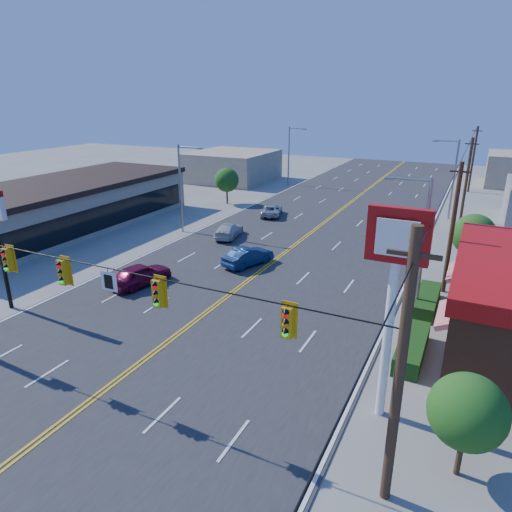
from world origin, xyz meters
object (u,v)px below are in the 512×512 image
at_px(signal_span, 85,289).
at_px(car_magenta, 141,275).
at_px(kfc_pylon, 394,274).
at_px(car_blue, 248,257).
at_px(car_silver, 272,211).
at_px(car_white, 229,231).

height_order(signal_span, car_magenta, signal_span).
bearing_deg(kfc_pylon, signal_span, -160.22).
distance_m(car_blue, car_silver, 15.01).
relative_size(car_blue, car_silver, 0.98).
height_order(car_white, car_silver, car_white).
bearing_deg(signal_span, car_blue, 94.42).
xyz_separation_m(car_magenta, car_white, (-0.06, 12.10, -0.11)).
height_order(kfc_pylon, car_blue, kfc_pylon).
xyz_separation_m(kfc_pylon, car_white, (-17.20, 18.23, -5.41)).
bearing_deg(car_silver, car_white, 70.89).
bearing_deg(car_magenta, signal_span, 134.30).
relative_size(car_magenta, car_white, 1.00).
bearing_deg(car_blue, car_silver, -53.15).
height_order(signal_span, kfc_pylon, signal_span).
height_order(signal_span, car_silver, signal_span).
height_order(car_magenta, car_blue, car_magenta).
xyz_separation_m(signal_span, car_white, (-6.08, 22.23, -4.26)).
xyz_separation_m(car_white, car_silver, (0.30, 8.73, -0.04)).
bearing_deg(car_white, car_silver, -103.75).
distance_m(signal_span, kfc_pylon, 11.87).
xyz_separation_m(car_magenta, car_blue, (4.74, 6.51, -0.05)).
relative_size(car_blue, car_white, 0.97).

